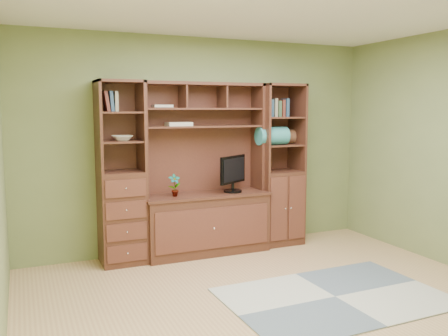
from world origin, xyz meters
name	(u,v)px	position (x,y,z in m)	size (l,w,h in m)	color
room	(286,160)	(0.00, 0.00, 1.30)	(4.60, 4.10, 2.64)	tan
center_hutch	(206,169)	(-0.06, 1.73, 1.02)	(1.54, 0.53, 2.05)	#442217
left_tower	(121,173)	(-1.06, 1.77, 1.02)	(0.50, 0.45, 2.05)	#442217
right_tower	(279,165)	(0.96, 1.77, 1.02)	(0.55, 0.45, 2.05)	#442217
rug	(335,297)	(0.53, -0.04, 0.01)	(2.01, 1.34, 0.01)	gray
monitor	(233,167)	(0.28, 1.70, 1.04)	(0.50, 0.22, 0.61)	black
orchid	(175,185)	(-0.46, 1.70, 0.86)	(0.14, 0.09, 0.26)	#AE673A
magazines	(179,124)	(-0.37, 1.82, 1.56)	(0.29, 0.21, 0.04)	beige
bowl	(122,138)	(-1.04, 1.77, 1.42)	(0.23, 0.23, 0.06)	silver
blanket_teal	(272,136)	(0.83, 1.73, 1.40)	(0.39, 0.23, 0.23)	teal
blanket_red	(283,136)	(1.06, 1.85, 1.38)	(0.34, 0.19, 0.19)	brown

